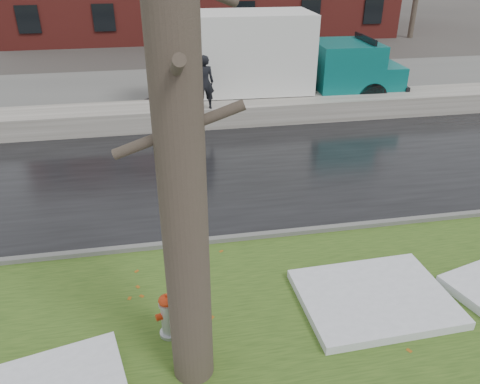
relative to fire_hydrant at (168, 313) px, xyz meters
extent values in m
plane|color=#47423D|center=(1.94, 1.54, -0.48)|extent=(120.00, 120.00, 0.00)
cube|color=#294416|center=(1.94, 0.29, -0.46)|extent=(60.00, 4.50, 0.04)
cube|color=black|center=(1.94, 6.04, -0.47)|extent=(60.00, 7.00, 0.03)
cube|color=slate|center=(1.94, 14.54, -0.47)|extent=(60.00, 9.00, 0.03)
cube|color=slate|center=(1.94, 2.54, -0.41)|extent=(60.00, 0.15, 0.14)
cube|color=#B8B1A8|center=(1.94, 10.24, -0.11)|extent=(60.00, 1.60, 0.75)
cylinder|color=#A2A5AA|center=(0.00, -0.01, -0.09)|extent=(0.29, 0.29, 0.71)
ellipsoid|color=#BA2F0E|center=(0.00, -0.01, 0.27)|extent=(0.34, 0.34, 0.16)
cylinder|color=#BA2F0E|center=(0.00, -0.01, 0.36)|extent=(0.06, 0.06, 0.05)
cylinder|color=#BA2F0E|center=(-0.14, -0.05, -0.01)|extent=(0.13, 0.14, 0.11)
cylinder|color=#BA2F0E|center=(0.14, 0.04, -0.01)|extent=(0.13, 0.14, 0.11)
cylinder|color=#A2A5AA|center=(-0.04, 0.14, -0.01)|extent=(0.16, 0.14, 0.14)
cylinder|color=brown|center=(0.32, -0.80, 3.25)|extent=(0.78, 0.78, 7.39)
cylinder|color=brown|center=(0.32, -0.80, 3.99)|extent=(0.14, 1.83, 0.77)
cylinder|color=brown|center=(0.32, -0.80, 3.36)|extent=(1.54, 0.25, 0.66)
cube|color=black|center=(4.46, 11.66, 0.19)|extent=(8.35, 1.36, 0.23)
cube|color=silver|center=(3.11, 11.71, 1.70)|extent=(5.71, 2.81, 2.81)
cube|color=#0B6966|center=(7.42, 11.55, 1.08)|extent=(2.48, 2.58, 1.77)
cube|color=#0B6966|center=(8.92, 11.49, 0.66)|extent=(1.33, 2.33, 0.94)
cube|color=black|center=(8.14, 11.52, 1.70)|extent=(0.16, 2.08, 0.94)
cube|color=black|center=(-0.32, 11.85, -0.14)|extent=(1.83, 1.31, 0.70)
cylinder|color=black|center=(8.15, 10.43, 0.09)|extent=(1.15, 0.36, 1.14)
cylinder|color=black|center=(8.24, 12.61, 0.09)|extent=(1.15, 0.36, 1.14)
cylinder|color=black|center=(3.38, 10.61, 0.09)|extent=(1.15, 0.36, 1.14)
cylinder|color=black|center=(3.46, 12.79, 0.09)|extent=(1.15, 0.36, 1.14)
cylinder|color=black|center=(1.72, 10.68, 0.09)|extent=(1.15, 0.36, 1.14)
cylinder|color=black|center=(1.80, 12.86, 0.09)|extent=(1.15, 0.36, 1.14)
imported|color=black|center=(1.72, 9.64, 1.17)|extent=(0.67, 0.45, 1.80)
cube|color=silver|center=(3.62, 0.14, -0.36)|extent=(2.66, 2.08, 0.16)
camera|label=1|loc=(0.11, -5.80, 5.18)|focal=35.00mm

